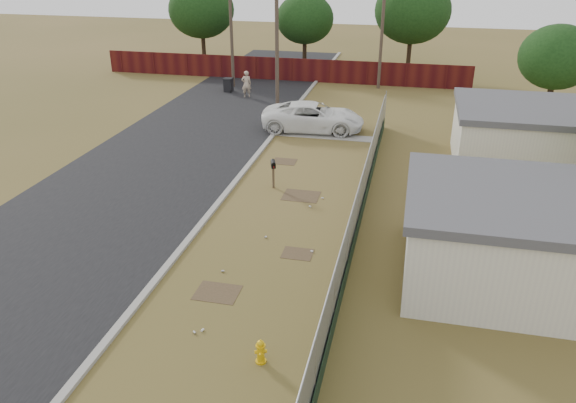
% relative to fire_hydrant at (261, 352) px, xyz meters
% --- Properties ---
extents(ground, '(120.00, 120.00, 0.00)m').
position_rel_fire_hydrant_xyz_m(ground, '(-1.44, 7.85, -0.35)').
color(ground, brown).
rests_on(ground, ground).
extents(street, '(15.10, 60.00, 0.12)m').
position_rel_fire_hydrant_xyz_m(street, '(-8.20, 15.90, -0.33)').
color(street, black).
rests_on(street, ground).
extents(chainlink_fence, '(0.10, 27.06, 2.02)m').
position_rel_fire_hydrant_xyz_m(chainlink_fence, '(1.68, 8.87, 0.45)').
color(chainlink_fence, '#95979D').
rests_on(chainlink_fence, ground).
extents(privacy_fence, '(30.00, 0.12, 1.80)m').
position_rel_fire_hydrant_xyz_m(privacy_fence, '(-7.44, 32.85, 0.55)').
color(privacy_fence, '#48130F').
rests_on(privacy_fence, ground).
extents(utility_poles, '(12.60, 8.24, 9.00)m').
position_rel_fire_hydrant_xyz_m(utility_poles, '(-5.11, 28.51, 4.35)').
color(utility_poles, '#4F3F35').
rests_on(utility_poles, ground).
extents(houses, '(9.30, 17.24, 3.10)m').
position_rel_fire_hydrant_xyz_m(houses, '(8.26, 10.98, 1.21)').
color(houses, beige).
rests_on(houses, ground).
extents(horizon_trees, '(33.32, 31.94, 7.78)m').
position_rel_fire_hydrant_xyz_m(horizon_trees, '(-0.60, 31.40, 4.28)').
color(horizon_trees, '#352718').
rests_on(horizon_trees, ground).
extents(fire_hydrant, '(0.39, 0.39, 0.74)m').
position_rel_fire_hydrant_xyz_m(fire_hydrant, '(0.00, 0.00, 0.00)').
color(fire_hydrant, gold).
rests_on(fire_hydrant, ground).
extents(mailbox, '(0.36, 0.57, 1.32)m').
position_rel_fire_hydrant_xyz_m(mailbox, '(-2.57, 11.47, 0.70)').
color(mailbox, brown).
rests_on(mailbox, ground).
extents(pickup_truck, '(6.21, 3.29, 1.66)m').
position_rel_fire_hydrant_xyz_m(pickup_truck, '(-2.39, 20.33, 0.49)').
color(pickup_truck, white).
rests_on(pickup_truck, ground).
extents(pedestrian, '(0.82, 0.70, 1.91)m').
position_rel_fire_hydrant_xyz_m(pedestrian, '(-8.51, 26.97, 0.61)').
color(pedestrian, '#C1A88D').
rests_on(pedestrian, ground).
extents(trash_bin, '(0.68, 0.75, 1.01)m').
position_rel_fire_hydrant_xyz_m(trash_bin, '(-10.31, 28.26, 0.17)').
color(trash_bin, black).
rests_on(trash_bin, ground).
extents(scattered_litter, '(2.84, 10.14, 0.07)m').
position_rel_fire_hydrant_xyz_m(scattered_litter, '(-1.26, 5.58, -0.31)').
color(scattered_litter, silver).
rests_on(scattered_litter, ground).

